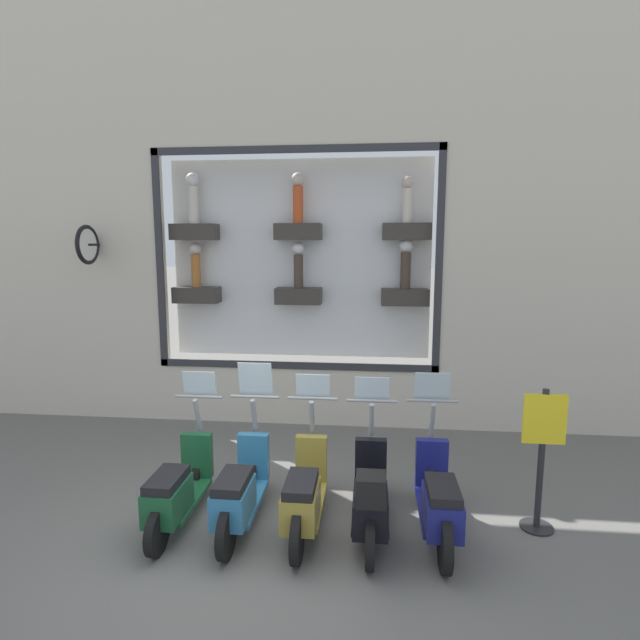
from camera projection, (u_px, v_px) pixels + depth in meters
The scene contains 8 objects.
ground_plane at pixel (250, 536), 5.39m from camera, with size 120.00×120.00×0.00m, color #66635E.
building_facade at pixel (297, 197), 8.33m from camera, with size 1.25×36.00×7.68m.
scooter_navy_0 at pixel (438, 499), 5.28m from camera, with size 1.81×0.61×1.62m.
scooter_black_1 at pixel (370, 497), 5.29m from camera, with size 1.80×0.60×1.55m.
scooter_olive_2 at pixel (304, 494), 5.43m from camera, with size 1.80×0.60×1.56m.
scooter_teal_3 at pixel (240, 490), 5.50m from camera, with size 1.80×0.61×1.69m.
scooter_green_4 at pixel (178, 489), 5.57m from camera, with size 1.79×0.60×1.56m.
shop_sign_post at pixel (542, 455), 5.41m from camera, with size 0.36×0.45×1.60m.
Camera 1 is at (-4.86, -1.26, 3.14)m, focal length 28.00 mm.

